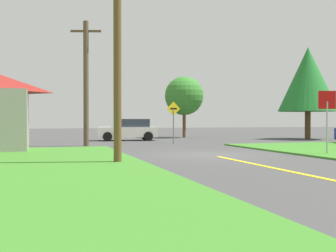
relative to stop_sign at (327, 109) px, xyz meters
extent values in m
plane|color=#424242|center=(-4.86, 1.74, -2.00)|extent=(120.00, 120.00, 0.00)
cube|color=yellow|center=(-4.86, -6.26, -1.99)|extent=(0.20, 14.00, 0.01)
cylinder|color=#9EA0A8|center=(0.00, 0.00, -0.83)|extent=(0.07, 0.07, 2.34)
cube|color=red|center=(0.00, 0.00, 0.42)|extent=(0.78, 0.21, 0.79)
cube|color=white|center=(-5.81, 15.09, -1.36)|extent=(4.55, 2.27, 0.76)
cube|color=#2D3842|center=(-5.39, 15.04, -0.68)|extent=(2.57, 1.85, 0.60)
cylinder|color=black|center=(-7.38, 14.36, -1.66)|extent=(0.70, 0.29, 0.68)
cylinder|color=black|center=(-7.19, 16.13, -1.66)|extent=(0.70, 0.29, 0.68)
cylinder|color=black|center=(-4.42, 14.04, -1.66)|extent=(0.70, 0.29, 0.68)
cylinder|color=black|center=(-4.23, 15.82, -1.66)|extent=(0.70, 0.29, 0.68)
cylinder|color=brown|center=(-9.38, -0.73, 1.59)|extent=(0.28, 0.28, 7.19)
cylinder|color=brown|center=(-9.41, 9.47, 1.69)|extent=(0.31, 0.31, 7.38)
cube|color=brown|center=(-9.41, 9.47, 4.79)|extent=(1.76, 0.62, 0.12)
cylinder|color=slate|center=(-3.85, 9.80, -0.86)|extent=(0.08, 0.08, 2.27)
cube|color=yellow|center=(-3.85, 9.80, 0.27)|extent=(0.90, 0.11, 0.91)
cube|color=black|center=(-3.85, 9.80, 0.27)|extent=(0.45, 0.08, 0.10)
cylinder|color=brown|center=(8.55, 12.83, -0.88)|extent=(0.45, 0.45, 2.24)
cone|color=#21732B|center=(8.55, 12.83, 2.83)|extent=(4.70, 4.70, 5.17)
cylinder|color=brown|center=(0.04, 18.62, -0.84)|extent=(0.28, 0.28, 2.31)
sphere|color=#337B29|center=(0.04, 18.62, 1.67)|extent=(3.40, 3.40, 3.40)
camera|label=1|loc=(-11.91, -14.67, -0.47)|focal=42.97mm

